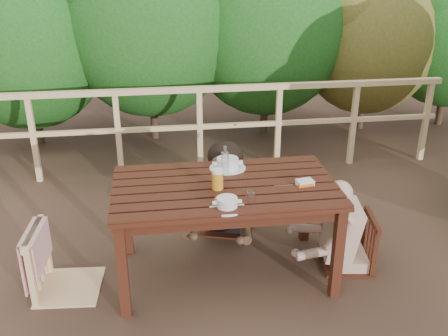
{
  "coord_description": "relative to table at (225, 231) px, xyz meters",
  "views": [
    {
      "loc": [
        -0.49,
        -3.44,
        2.46
      ],
      "look_at": [
        0.0,
        0.05,
        0.9
      ],
      "focal_mm": 41.31,
      "sensor_mm": 36.0,
      "label": 1
    }
  ],
  "objects": [
    {
      "name": "bottle",
      "position": [
        0.02,
        0.17,
        0.51
      ],
      "size": [
        0.06,
        0.06,
        0.25
      ],
      "primitive_type": "cylinder",
      "color": "white",
      "rests_on": "table"
    },
    {
      "name": "diner_right",
      "position": [
        1.04,
        -0.02,
        0.23
      ],
      "size": [
        0.68,
        0.58,
        1.24
      ],
      "primitive_type": null,
      "rotation": [
        0.0,
        0.0,
        1.42
      ],
      "color": "#CFA88D",
      "rests_on": "ground"
    },
    {
      "name": "railing",
      "position": [
        0.0,
        2.0,
        0.12
      ],
      "size": [
        5.6,
        0.1,
        1.01
      ],
      "primitive_type": "cube",
      "color": "#E9BB83",
      "rests_on": "ground"
    },
    {
      "name": "beer_glass",
      "position": [
        -0.06,
        -0.07,
        0.47
      ],
      "size": [
        0.09,
        0.09,
        0.17
      ],
      "primitive_type": "cylinder",
      "color": "orange",
      "rests_on": "table"
    },
    {
      "name": "bread_roll",
      "position": [
        -0.05,
        -0.29,
        0.43
      ],
      "size": [
        0.13,
        0.1,
        0.08
      ],
      "primitive_type": "ellipsoid",
      "color": "#9C6033",
      "rests_on": "table"
    },
    {
      "name": "butter_tub",
      "position": [
        0.59,
        -0.09,
        0.41
      ],
      "size": [
        0.14,
        0.11,
        0.05
      ],
      "primitive_type": "cube",
      "rotation": [
        0.0,
        0.0,
        0.18
      ],
      "color": "white",
      "rests_on": "table"
    },
    {
      "name": "soup_far",
      "position": [
        0.06,
        0.3,
        0.44
      ],
      "size": [
        0.29,
        0.29,
        0.1
      ],
      "primitive_type": "cylinder",
      "color": "white",
      "rests_on": "table"
    },
    {
      "name": "soup_near",
      "position": [
        -0.03,
        -0.35,
        0.43
      ],
      "size": [
        0.24,
        0.24,
        0.08
      ],
      "primitive_type": "cylinder",
      "color": "white",
      "rests_on": "table"
    },
    {
      "name": "tumbler",
      "position": [
        0.15,
        -0.26,
        0.43
      ],
      "size": [
        0.07,
        0.07,
        0.08
      ],
      "primitive_type": "cylinder",
      "color": "silver",
      "rests_on": "table"
    },
    {
      "name": "chair_right",
      "position": [
        1.01,
        -0.02,
        0.03
      ],
      "size": [
        0.47,
        0.47,
        0.82
      ],
      "primitive_type": "cube",
      "rotation": [
        0.0,
        0.0,
        -1.72
      ],
      "color": "#34160C",
      "rests_on": "ground"
    },
    {
      "name": "chair_left",
      "position": [
        -1.21,
        -0.04,
        0.1
      ],
      "size": [
        0.52,
        0.52,
        0.98
      ],
      "primitive_type": "cube",
      "rotation": [
        0.0,
        0.0,
        1.5
      ],
      "color": "#E9BB83",
      "rests_on": "ground"
    },
    {
      "name": "chair_far",
      "position": [
        0.14,
        0.72,
        0.09
      ],
      "size": [
        0.6,
        0.6,
        0.96
      ],
      "primitive_type": "cube",
      "rotation": [
        0.0,
        0.0,
        -0.3
      ],
      "color": "#34160C",
      "rests_on": "ground"
    },
    {
      "name": "table",
      "position": [
        0.0,
        0.0,
        0.0
      ],
      "size": [
        1.67,
        0.94,
        0.77
      ],
      "primitive_type": "cube",
      "color": "#34160C",
      "rests_on": "ground"
    },
    {
      "name": "ground",
      "position": [
        0.0,
        0.0,
        -0.39
      ],
      "size": [
        60.0,
        60.0,
        0.0
      ],
      "primitive_type": "plane",
      "color": "brown",
      "rests_on": "ground"
    },
    {
      "name": "woman",
      "position": [
        0.14,
        0.74,
        0.31
      ],
      "size": [
        0.74,
        0.82,
        1.39
      ],
      "primitive_type": null,
      "rotation": [
        0.0,
        0.0,
        2.84
      ],
      "color": "black",
      "rests_on": "ground"
    }
  ]
}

